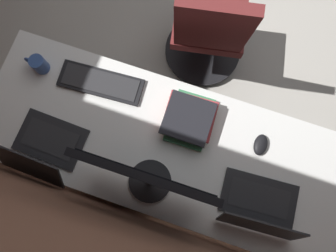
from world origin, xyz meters
name	(u,v)px	position (x,y,z in m)	size (l,w,h in m)	color
desk	(165,147)	(0.06, 1.58, 0.66)	(1.82, 0.66, 0.73)	white
drawer_pedestal	(140,150)	(0.21, 1.61, 0.35)	(0.40, 0.51, 0.69)	white
monitor_primary	(147,178)	(0.07, 1.77, 0.98)	(0.56, 0.20, 0.43)	black
laptop_leftmost	(42,150)	(0.58, 1.79, 0.78)	(0.33, 0.31, 0.20)	black
laptop_left	(259,209)	(-0.44, 1.73, 0.78)	(0.36, 0.27, 0.20)	black
keyboard_main	(101,83)	(0.46, 1.39, 0.74)	(0.43, 0.17, 0.02)	black
mouse_main	(261,145)	(-0.37, 1.44, 0.75)	(0.06, 0.10, 0.03)	black
book_stack_near	(189,118)	(-0.01, 1.43, 0.77)	(0.24, 0.27, 0.08)	#3D8456
coffee_mug	(39,64)	(0.77, 1.41, 0.78)	(0.11, 0.07, 0.09)	#335193
office_chair	(208,32)	(0.05, 0.79, 0.46)	(0.56, 0.59, 0.97)	maroon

